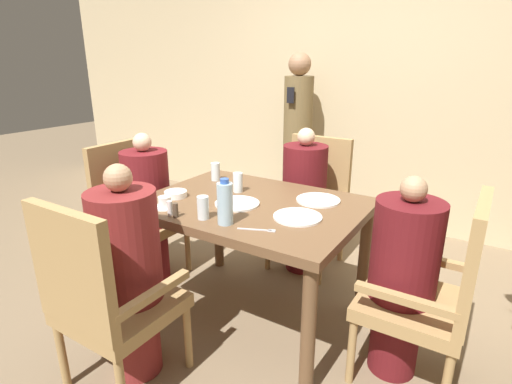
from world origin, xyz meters
name	(u,v)px	position (x,y,z in m)	size (l,w,h in m)	color
ground_plane	(252,314)	(0.00, 0.00, 0.00)	(16.00, 16.00, 0.00)	#7A664C
wall_back	(366,76)	(0.00, 1.96, 1.40)	(8.00, 0.06, 2.80)	#C6B289
dining_table	(252,218)	(0.00, 0.00, 0.66)	(1.25, 0.94, 0.76)	brown
chair_left_side	(134,208)	(-1.02, 0.00, 0.52)	(0.49, 0.49, 0.99)	#A88451
diner_in_left_chair	(148,207)	(-0.87, 0.00, 0.55)	(0.32, 0.32, 1.08)	maroon
chair_far_side	(312,200)	(0.00, 0.86, 0.52)	(0.49, 0.49, 0.99)	#A88451
diner_in_far_chair	(304,200)	(0.00, 0.71, 0.56)	(0.32, 0.32, 1.09)	#5B1419
chair_right_side	(434,290)	(1.02, 0.00, 0.52)	(0.49, 0.49, 0.99)	#A88451
diner_in_right_chair	(402,277)	(0.87, 0.00, 0.54)	(0.32, 0.32, 1.05)	#5B1419
chair_near_corner	(104,297)	(-0.25, -0.86, 0.52)	(0.49, 0.49, 0.99)	#A88451
diner_in_near_chair	(129,272)	(-0.25, -0.71, 0.57)	(0.32, 0.32, 1.11)	maroon
standing_host	(297,134)	(-0.51, 1.62, 0.87)	(0.27, 0.31, 1.61)	#2D2D33
plate_main_left	(237,203)	(-0.05, -0.07, 0.76)	(0.26, 0.26, 0.01)	white
plate_main_right	(298,217)	(0.33, -0.07, 0.76)	(0.26, 0.26, 0.01)	white
plate_dessert_center	(318,200)	(0.32, 0.23, 0.76)	(0.26, 0.26, 0.01)	white
teacup_with_saucer	(165,203)	(-0.36, -0.33, 0.78)	(0.13, 0.13, 0.07)	white
bowl_small	(176,194)	(-0.44, -0.16, 0.78)	(0.14, 0.14, 0.04)	white
water_bottle	(225,203)	(0.06, -0.33, 0.87)	(0.08, 0.08, 0.24)	#A3C6DB
glass_tall_near	(203,208)	(-0.08, -0.34, 0.82)	(0.06, 0.06, 0.12)	silver
glass_tall_mid	(215,172)	(-0.45, 0.24, 0.82)	(0.06, 0.06, 0.12)	silver
glass_tall_far	(238,182)	(-0.18, 0.12, 0.82)	(0.06, 0.06, 0.12)	silver
salt_shaker	(170,208)	(-0.25, -0.40, 0.80)	(0.03, 0.03, 0.08)	white
pepper_shaker	(176,210)	(-0.21, -0.40, 0.80)	(0.03, 0.03, 0.08)	#4C3D2D
fork_beside_plate	(261,230)	(0.25, -0.31, 0.76)	(0.18, 0.09, 0.00)	silver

